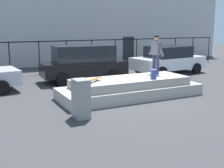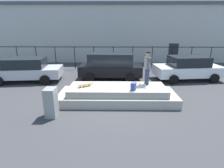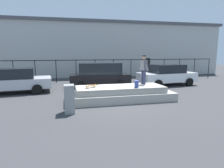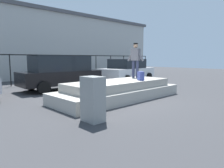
{
  "view_description": "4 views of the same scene",
  "coord_description": "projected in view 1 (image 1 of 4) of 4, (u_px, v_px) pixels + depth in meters",
  "views": [
    {
      "loc": [
        -5.63,
        -10.07,
        2.89
      ],
      "look_at": [
        0.06,
        1.21,
        0.33
      ],
      "focal_mm": 46.39,
      "sensor_mm": 36.0,
      "label": 1
    },
    {
      "loc": [
        0.13,
        -8.74,
        3.65
      ],
      "look_at": [
        -0.01,
        0.5,
        0.74
      ],
      "focal_mm": 29.31,
      "sensor_mm": 36.0,
      "label": 2
    },
    {
      "loc": [
        -2.65,
        -10.37,
        2.64
      ],
      "look_at": [
        0.13,
        1.34,
        0.7
      ],
      "focal_mm": 31.67,
      "sensor_mm": 36.0,
      "label": 3
    },
    {
      "loc": [
        -5.97,
        -6.07,
        1.73
      ],
      "look_at": [
        0.43,
        0.59,
        0.57
      ],
      "focal_mm": 32.93,
      "sensor_mm": 36.0,
      "label": 4
    }
  ],
  "objects": [
    {
      "name": "ground_plane",
      "position": [
        124.0,
        97.0,
        11.87
      ],
      "size": [
        60.0,
        60.0,
        0.0
      ],
      "primitive_type": "plane",
      "color": "#38383A"
    },
    {
      "name": "concrete_ledge",
      "position": [
        130.0,
        88.0,
        11.88
      ],
      "size": [
        5.88,
        2.14,
        0.79
      ],
      "color": "#ADA89E",
      "rests_on": "ground_plane"
    },
    {
      "name": "skateboarder",
      "position": [
        156.0,
        52.0,
        12.62
      ],
      "size": [
        0.31,
        0.9,
        1.67
      ],
      "color": "#2D334C",
      "rests_on": "concrete_ledge"
    },
    {
      "name": "skateboard",
      "position": [
        95.0,
        79.0,
        11.04
      ],
      "size": [
        0.75,
        0.6,
        0.12
      ],
      "color": "brown",
      "rests_on": "concrete_ledge"
    },
    {
      "name": "backpack",
      "position": [
        153.0,
        74.0,
        11.6
      ],
      "size": [
        0.3,
        0.34,
        0.38
      ],
      "primitive_type": "cube",
      "rotation": [
        0.0,
        0.0,
        4.26
      ],
      "color": "#3F4C99",
      "rests_on": "concrete_ledge"
    },
    {
      "name": "car_black_hatchback_mid",
      "position": [
        84.0,
        63.0,
        15.17
      ],
      "size": [
        4.48,
        2.13,
        1.87
      ],
      "color": "black",
      "rests_on": "ground_plane"
    },
    {
      "name": "car_white_sedan_far",
      "position": [
        168.0,
        59.0,
        17.58
      ],
      "size": [
        4.77,
        2.62,
        1.67
      ],
      "color": "white",
      "rests_on": "ground_plane"
    },
    {
      "name": "utility_box",
      "position": [
        81.0,
        99.0,
        9.12
      ],
      "size": [
        0.44,
        0.6,
        1.24
      ],
      "primitive_type": "cube",
      "rotation": [
        0.0,
        0.0,
        -0.0
      ],
      "color": "gray",
      "rests_on": "ground_plane"
    },
    {
      "name": "fence_row",
      "position": [
        67.0,
        51.0,
        18.11
      ],
      "size": [
        24.06,
        0.06,
        1.99
      ],
      "color": "black",
      "rests_on": "ground_plane"
    },
    {
      "name": "warehouse_building",
      "position": [
        42.0,
        24.0,
        23.2
      ],
      "size": [
        31.72,
        6.62,
        6.01
      ],
      "color": "#B2B2AD",
      "rests_on": "ground_plane"
    }
  ]
}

